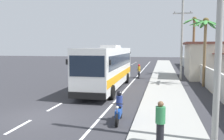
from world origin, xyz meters
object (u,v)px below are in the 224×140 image
pedestrian_near_kerb (160,122)px  palm_nearest (194,35)px  palm_second (205,35)px  motorcycle_trailing (139,72)px  coach_bus_far_lane (119,57)px  utility_pole_nearest (220,7)px  coach_bus_foreground (108,66)px  motorcycle_beside_bus (119,109)px  utility_pole_mid (182,39)px

pedestrian_near_kerb → palm_nearest: (4.03, 23.95, 4.37)m
palm_nearest → palm_second: bearing=-90.8°
motorcycle_trailing → palm_nearest: (6.78, 4.37, 4.68)m
palm_nearest → motorcycle_trailing: bearing=-147.2°
coach_bus_far_lane → pedestrian_near_kerb: 35.01m
utility_pole_nearest → pedestrian_near_kerb: bearing=-161.4°
coach_bus_foreground → palm_nearest: bearing=54.8°
utility_pole_nearest → motorcycle_beside_bus: bearing=155.0°
coach_bus_foreground → palm_nearest: (8.79, 12.44, 3.31)m
coach_bus_foreground → palm_second: palm_second is taller
coach_bus_far_lane → utility_pole_nearest: (10.08, -33.37, 3.22)m
coach_bus_far_lane → utility_pole_mid: utility_pole_mid is taller
coach_bus_foreground → palm_second: size_ratio=1.86×
motorcycle_beside_bus → coach_bus_far_lane: bearing=100.8°
motorcycle_trailing → utility_pole_mid: utility_pole_mid is taller
motorcycle_beside_bus → pedestrian_near_kerb: (2.04, -2.58, 0.34)m
coach_bus_far_lane → palm_nearest: 16.11m
motorcycle_beside_bus → utility_pole_nearest: (4.07, -1.90, 4.54)m
coach_bus_foreground → coach_bus_far_lane: size_ratio=1.10×
utility_pole_mid → palm_nearest: 6.02m
palm_nearest → utility_pole_nearest: bearing=-94.9°
motorcycle_trailing → palm_second: size_ratio=0.30×
coach_bus_far_lane → utility_pole_mid: bearing=-57.3°
pedestrian_near_kerb → motorcycle_trailing: bearing=-10.4°
coach_bus_far_lane → pedestrian_near_kerb: coach_bus_far_lane is taller
coach_bus_foreground → pedestrian_near_kerb: size_ratio=7.49×
motorcycle_trailing → utility_pole_nearest: 20.01m
utility_pole_mid → palm_second: (1.82, -3.69, 0.22)m
palm_nearest → pedestrian_near_kerb: bearing=-99.5°
motorcycle_trailing → palm_second: bearing=-36.8°
palm_second → motorcycle_trailing: bearing=143.2°
coach_bus_far_lane → motorcycle_beside_bus: bearing=-79.2°
utility_pole_mid → coach_bus_foreground: bearing=-135.2°
coach_bus_foreground → utility_pole_mid: size_ratio=1.35×
coach_bus_foreground → palm_second: (8.66, 3.10, 2.81)m
coach_bus_far_lane → palm_nearest: (12.08, -10.10, 3.40)m
motorcycle_trailing → utility_pole_nearest: (4.78, -18.90, 4.50)m
coach_bus_foreground → pedestrian_near_kerb: bearing=-67.5°
coach_bus_foreground → pedestrian_near_kerb: coach_bus_foreground is taller
utility_pole_nearest → utility_pole_mid: utility_pole_nearest is taller
coach_bus_foreground → coach_bus_far_lane: 22.78m
motorcycle_beside_bus → utility_pole_nearest: bearing=-25.0°
coach_bus_foreground → motorcycle_trailing: (2.01, 8.07, -1.37)m
coach_bus_foreground → utility_pole_mid: 9.98m
coach_bus_far_lane → pedestrian_near_kerb: bearing=-76.7°
motorcycle_beside_bus → palm_nearest: palm_nearest is taller
palm_nearest → palm_second: (-0.13, -9.34, -0.49)m
utility_pole_mid → utility_pole_nearest: bearing=-90.2°
coach_bus_far_lane → pedestrian_near_kerb: (8.05, -34.06, -0.98)m
coach_bus_foreground → coach_bus_far_lane: bearing=98.3°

